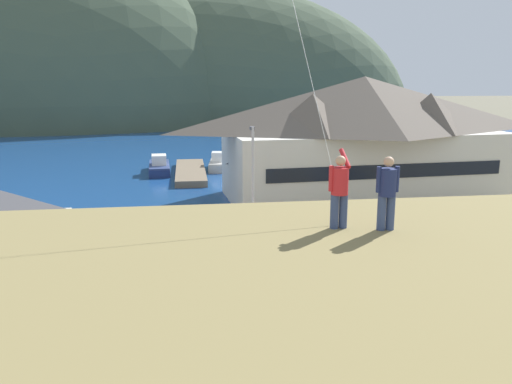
{
  "coord_description": "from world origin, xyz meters",
  "views": [
    {
      "loc": [
        -3.23,
        -20.48,
        10.36
      ],
      "look_at": [
        0.83,
        9.0,
        3.8
      ],
      "focal_mm": 35.78,
      "sensor_mm": 36.0,
      "label": 1
    }
  ],
  "objects": [
    {
      "name": "ground_plane",
      "position": [
        0.0,
        0.0,
        0.0
      ],
      "size": [
        600.0,
        600.0,
        0.0
      ],
      "primitive_type": "plane",
      "color": "#66604C"
    },
    {
      "name": "parking_lot_pad",
      "position": [
        0.0,
        5.0,
        0.05
      ],
      "size": [
        40.0,
        20.0,
        0.1
      ],
      "primitive_type": "cube",
      "color": "gray",
      "rests_on": "ground"
    },
    {
      "name": "bay_water",
      "position": [
        0.0,
        60.0,
        0.01
      ],
      "size": [
        360.0,
        84.0,
        0.03
      ],
      "primitive_type": "cube",
      "color": "navy",
      "rests_on": "ground"
    },
    {
      "name": "far_hill_west_ridge",
      "position": [
        -42.45,
        110.66,
        0.0
      ],
      "size": [
        118.97,
        64.21,
        81.39
      ],
      "primitive_type": "ellipsoid",
      "color": "#42513D",
      "rests_on": "ground"
    },
    {
      "name": "far_hill_east_peak",
      "position": [
        7.29,
        118.07,
        0.0
      ],
      "size": [
        101.14,
        57.4,
        67.72
      ],
      "primitive_type": "ellipsoid",
      "color": "#42513D",
      "rests_on": "ground"
    },
    {
      "name": "harbor_lodge",
      "position": [
        12.13,
        22.33,
        5.68
      ],
      "size": [
        25.64,
        13.28,
        10.65
      ],
      "color": "beige",
      "rests_on": "ground"
    },
    {
      "name": "storage_shed_near_lot",
      "position": [
        -11.95,
        3.5,
        2.88
      ],
      "size": [
        6.74,
        5.57,
        5.55
      ],
      "color": "beige",
      "rests_on": "ground"
    },
    {
      "name": "storage_shed_waterside",
      "position": [
        3.23,
        23.5,
        2.37
      ],
      "size": [
        5.17,
        4.92,
        4.58
      ],
      "color": "#474C56",
      "rests_on": "ground"
    },
    {
      "name": "wharf_dock",
      "position": [
        -2.84,
        35.77,
        0.35
      ],
      "size": [
        3.2,
        14.3,
        0.7
      ],
      "color": "#70604C",
      "rests_on": "ground"
    },
    {
      "name": "moored_boat_wharfside",
      "position": [
        -6.32,
        37.47,
        0.72
      ],
      "size": [
        2.64,
        7.24,
        2.16
      ],
      "color": "navy",
      "rests_on": "ground"
    },
    {
      "name": "moored_boat_outer_mooring",
      "position": [
        0.36,
        38.75,
        0.72
      ],
      "size": [
        2.43,
        5.77,
        2.16
      ],
      "color": "#A8A399",
      "rests_on": "ground"
    },
    {
      "name": "parked_car_front_row_end",
      "position": [
        0.8,
        6.12,
        1.06
      ],
      "size": [
        4.33,
        2.33,
        1.82
      ],
      "color": "#9EA3A8",
      "rests_on": "parking_lot_pad"
    },
    {
      "name": "parked_car_mid_row_near",
      "position": [
        -4.35,
        6.02,
        1.06
      ],
      "size": [
        4.21,
        2.08,
        1.82
      ],
      "color": "red",
      "rests_on": "parking_lot_pad"
    },
    {
      "name": "parked_car_mid_row_center",
      "position": [
        7.53,
        7.31,
        1.06
      ],
      "size": [
        4.32,
        2.29,
        1.82
      ],
      "color": "#B28923",
      "rests_on": "parking_lot_pad"
    },
    {
      "name": "parked_car_back_row_left",
      "position": [
        8.45,
        -0.56,
        1.06
      ],
      "size": [
        4.22,
        2.1,
        1.82
      ],
      "color": "#9EA3A8",
      "rests_on": "parking_lot_pad"
    },
    {
      "name": "parked_car_mid_row_far",
      "position": [
        2.73,
        1.61,
        1.06
      ],
      "size": [
        4.29,
        2.23,
        1.82
      ],
      "color": "#B28923",
      "rests_on": "parking_lot_pad"
    },
    {
      "name": "parked_car_front_row_silver",
      "position": [
        -5.7,
        0.94,
        1.06
      ],
      "size": [
        4.33,
        2.31,
        1.82
      ],
      "color": "slate",
      "rests_on": "parking_lot_pad"
    },
    {
      "name": "parked_car_corner_spot",
      "position": [
        14.32,
        7.05,
        1.06
      ],
      "size": [
        4.23,
        2.12,
        1.82
      ],
      "color": "black",
      "rests_on": "parking_lot_pad"
    },
    {
      "name": "parking_light_pole",
      "position": [
        0.85,
        10.55,
        4.36
      ],
      "size": [
        0.24,
        0.78,
        7.43
      ],
      "color": "#ADADB2",
      "rests_on": "parking_lot_pad"
    },
    {
      "name": "person_kite_flyer",
      "position": [
        0.31,
        -9.18,
        7.86
      ],
      "size": [
        0.52,
        0.68,
        1.86
      ],
      "color": "#384770",
      "rests_on": "grassy_hill_foreground"
    },
    {
      "name": "person_companion",
      "position": [
        1.36,
        -9.47,
        7.84
      ],
      "size": [
        0.55,
        0.4,
        1.74
      ],
      "color": "#384770",
      "rests_on": "grassy_hill_foreground"
    }
  ]
}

